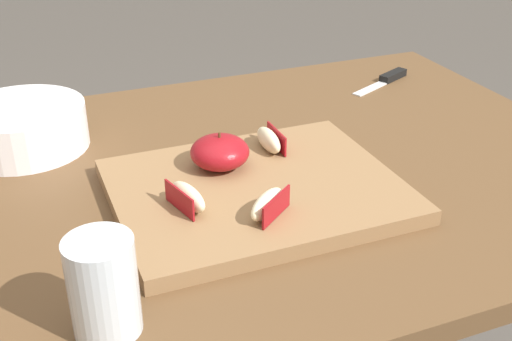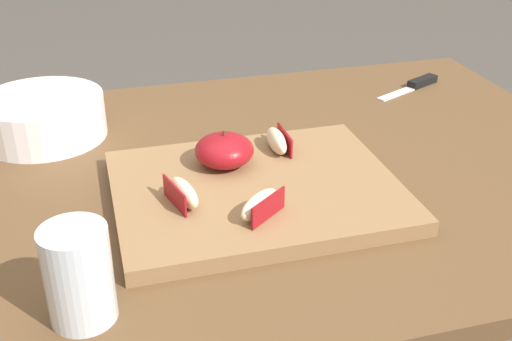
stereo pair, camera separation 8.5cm
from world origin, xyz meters
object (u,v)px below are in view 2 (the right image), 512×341
object	(u,v)px
apple_wedge_back	(261,205)
ceramic_fruit_bowl	(43,116)
drinking_glass_water	(79,275)
paring_knife	(418,84)
apple_half_skin_up	(224,150)
apple_wedge_front	(277,141)
apple_wedge_near_knife	(183,193)
cutting_board	(256,191)

from	to	relation	value
apple_wedge_back	ceramic_fruit_bowl	xyz separation A→B (m)	(-0.26, 0.36, -0.00)
drinking_glass_water	paring_knife	bearing A→B (deg)	38.14
apple_half_skin_up	drinking_glass_water	xyz separation A→B (m)	(-0.21, -0.25, 0.01)
paring_knife	ceramic_fruit_bowl	distance (m)	0.69
apple_wedge_front	ceramic_fruit_bowl	size ratio (longest dim) A/B	0.36
apple_wedge_near_knife	ceramic_fruit_bowl	xyz separation A→B (m)	(-0.17, 0.30, -0.00)
cutting_board	paring_knife	bearing A→B (deg)	38.00
apple_wedge_back	apple_wedge_front	world-z (taller)	same
cutting_board	apple_wedge_near_knife	xyz separation A→B (m)	(-0.10, -0.02, 0.03)
paring_knife	ceramic_fruit_bowl	world-z (taller)	ceramic_fruit_bowl
apple_wedge_back	ceramic_fruit_bowl	bearing A→B (deg)	125.95
apple_wedge_front	cutting_board	bearing A→B (deg)	-122.67
apple_wedge_back	apple_half_skin_up	bearing A→B (deg)	94.79
paring_knife	apple_wedge_front	bearing A→B (deg)	-146.71
apple_wedge_near_knife	apple_wedge_front	distance (m)	0.20
apple_wedge_front	paring_knife	world-z (taller)	apple_wedge_front
apple_wedge_back	paring_knife	world-z (taller)	apple_wedge_back
apple_half_skin_up	paring_knife	distance (m)	0.51
apple_wedge_front	paring_knife	size ratio (longest dim) A/B	0.46
ceramic_fruit_bowl	apple_half_skin_up	bearing A→B (deg)	-40.89
apple_half_skin_up	paring_knife	world-z (taller)	apple_half_skin_up
apple_wedge_front	ceramic_fruit_bowl	world-z (taller)	ceramic_fruit_bowl
cutting_board	drinking_glass_water	xyz separation A→B (m)	(-0.23, -0.18, 0.04)
paring_knife	apple_wedge_back	bearing A→B (deg)	-136.91
cutting_board	paring_knife	xyz separation A→B (m)	(0.41, 0.32, -0.00)
apple_wedge_back	apple_wedge_near_knife	world-z (taller)	same
apple_wedge_back	ceramic_fruit_bowl	distance (m)	0.44
cutting_board	paring_knife	distance (m)	0.53
apple_wedge_front	drinking_glass_water	size ratio (longest dim) A/B	0.67
cutting_board	apple_half_skin_up	bearing A→B (deg)	113.38
apple_wedge_back	drinking_glass_water	xyz separation A→B (m)	(-0.22, -0.11, 0.02)
apple_wedge_back	ceramic_fruit_bowl	size ratio (longest dim) A/B	0.35
apple_wedge_near_knife	apple_wedge_front	xyz separation A→B (m)	(0.16, 0.11, 0.00)
apple_half_skin_up	ceramic_fruit_bowl	world-z (taller)	apple_half_skin_up
cutting_board	apple_wedge_back	xyz separation A→B (m)	(-0.02, -0.08, 0.03)
ceramic_fruit_bowl	drinking_glass_water	world-z (taller)	drinking_glass_water
ceramic_fruit_bowl	paring_knife	bearing A→B (deg)	3.69
apple_wedge_front	paring_knife	distance (m)	0.43
ceramic_fruit_bowl	drinking_glass_water	xyz separation A→B (m)	(0.04, -0.46, 0.02)
cutting_board	apple_wedge_back	size ratio (longest dim) A/B	5.44
apple_wedge_front	apple_wedge_back	bearing A→B (deg)	-113.55
apple_wedge_near_knife	paring_knife	distance (m)	0.62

